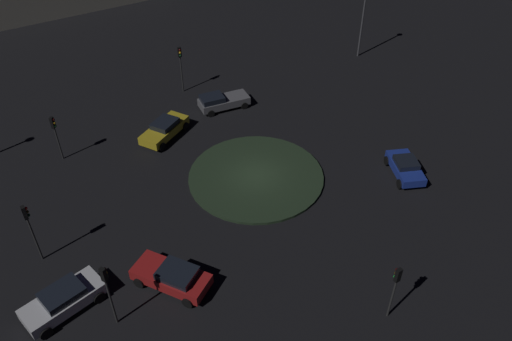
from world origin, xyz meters
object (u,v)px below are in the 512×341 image
(car_blue, at_px, (405,167))
(traffic_light_east, at_px, (29,223))
(car_grey, at_px, (222,101))
(streetlamp_west, at_px, (365,4))
(car_white, at_px, (63,300))
(traffic_light_southeast, at_px, (55,130))
(traffic_light_south, at_px, (180,61))
(traffic_light_north, at_px, (395,283))
(car_yellow, at_px, (165,129))
(car_red, at_px, (172,276))
(traffic_light_east_near, at_px, (107,285))

(car_blue, xyz_separation_m, traffic_light_east, (23.35, -10.39, 2.39))
(car_grey, distance_m, streetlamp_west, 17.67)
(car_white, distance_m, traffic_light_southeast, 14.58)
(car_blue, xyz_separation_m, traffic_light_south, (4.82, -21.01, 2.39))
(traffic_light_southeast, relative_size, traffic_light_north, 0.96)
(streetlamp_west, bearing_deg, car_yellow, -3.62)
(car_blue, distance_m, car_grey, 16.82)
(traffic_light_southeast, distance_m, traffic_light_south, 13.10)
(car_grey, height_order, traffic_light_south, traffic_light_south)
(car_grey, bearing_deg, car_red, -119.39)
(traffic_light_north, relative_size, traffic_light_east_near, 0.88)
(traffic_light_southeast, bearing_deg, streetlamp_west, 43.04)
(traffic_light_north, height_order, traffic_light_east, traffic_light_east)
(car_blue, bearing_deg, car_grey, -131.49)
(car_grey, xyz_separation_m, car_yellow, (6.20, 0.25, 0.04))
(car_yellow, bearing_deg, traffic_light_southeast, 139.01)
(traffic_light_north, distance_m, streetlamp_west, 32.02)
(traffic_light_north, relative_size, traffic_light_south, 0.89)
(car_red, height_order, traffic_light_east, traffic_light_east)
(car_grey, distance_m, car_white, 22.45)
(traffic_light_east, bearing_deg, traffic_light_east_near, -69.88)
(car_grey, height_order, car_red, car_red)
(car_white, xyz_separation_m, traffic_light_north, (-12.95, 12.49, 1.99))
(traffic_light_east_near, bearing_deg, car_red, -16.29)
(traffic_light_south, bearing_deg, traffic_light_east, -45.99)
(car_yellow, distance_m, traffic_light_north, 22.70)
(car_white, relative_size, traffic_light_north, 1.16)
(car_yellow, relative_size, traffic_light_south, 1.11)
(traffic_light_east, bearing_deg, traffic_light_southeast, 68.86)
(car_blue, bearing_deg, car_white, -69.44)
(traffic_light_north, bearing_deg, streetlamp_west, -37.29)
(traffic_light_southeast, distance_m, traffic_light_east_near, 16.40)
(car_grey, bearing_deg, streetlamp_west, 12.77)
(car_red, distance_m, streetlamp_west, 33.76)
(traffic_light_east_near, relative_size, streetlamp_west, 0.55)
(traffic_light_north, relative_size, traffic_light_east, 0.89)
(car_yellow, bearing_deg, traffic_light_east_near, -152.81)
(car_white, distance_m, traffic_light_east_near, 3.96)
(streetlamp_west, bearing_deg, traffic_light_north, 41.46)
(traffic_light_east, bearing_deg, traffic_light_south, 41.65)
(car_white, xyz_separation_m, traffic_light_south, (-19.18, -15.05, 2.30))
(car_yellow, height_order, traffic_light_east_near, traffic_light_east_near)
(car_grey, bearing_deg, traffic_light_east_near, -125.87)
(car_blue, height_order, streetlamp_west, streetlamp_west)
(car_white, relative_size, traffic_light_south, 1.04)
(car_blue, distance_m, streetlamp_west, 20.04)
(traffic_light_southeast, bearing_deg, traffic_light_east_near, -54.91)
(car_yellow, bearing_deg, traffic_light_east, -176.11)
(traffic_light_east_near, bearing_deg, streetlamp_west, 2.03)
(car_yellow, height_order, traffic_light_east, traffic_light_east)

